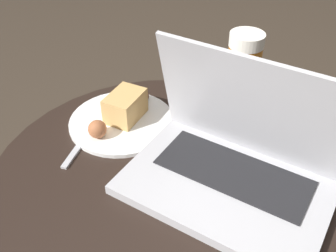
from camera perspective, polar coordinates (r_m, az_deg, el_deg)
table at (r=0.86m, az=0.02°, el=-14.62°), size 0.67×0.67×0.58m
laptop at (r=0.70m, az=9.57°, el=-5.09°), size 0.40×0.32×0.24m
beer_glass at (r=0.81m, az=10.60°, el=6.38°), size 0.07×0.07×0.21m
snack_plate at (r=0.85m, az=-6.67°, el=1.48°), size 0.23×0.23×0.07m
fork at (r=0.84m, az=-11.46°, el=-0.96°), size 0.11×0.17×0.00m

